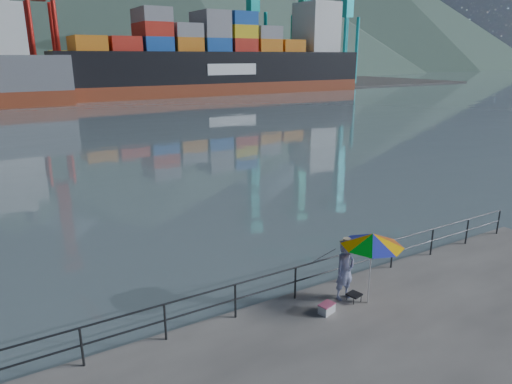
% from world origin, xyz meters
% --- Properties ---
extents(harbor_water, '(500.00, 280.00, 0.00)m').
position_xyz_m(harbor_water, '(0.00, 130.00, 0.00)').
color(harbor_water, slate).
rests_on(harbor_water, ground).
extents(far_dock, '(200.00, 40.00, 0.40)m').
position_xyz_m(far_dock, '(10.00, 93.00, 0.00)').
color(far_dock, '#514F4C').
rests_on(far_dock, ground).
extents(guardrail, '(22.00, 0.06, 1.03)m').
position_xyz_m(guardrail, '(0.00, 1.70, 0.52)').
color(guardrail, '#2D3033').
rests_on(guardrail, ground).
extents(port_cranes, '(116.00, 28.00, 38.40)m').
position_xyz_m(port_cranes, '(31.00, 84.00, 16.00)').
color(port_cranes, red).
rests_on(port_cranes, ground).
extents(container_stacks, '(58.00, 5.40, 7.80)m').
position_xyz_m(container_stacks, '(34.28, 93.41, 3.36)').
color(container_stacks, '#194CA5').
rests_on(container_stacks, ground).
extents(fisherman, '(0.65, 0.43, 1.76)m').
position_xyz_m(fisherman, '(2.26, 0.99, 0.88)').
color(fisherman, navy).
rests_on(fisherman, ground).
extents(beach_umbrella, '(1.80, 1.80, 2.16)m').
position_xyz_m(beach_umbrella, '(2.68, 0.41, 1.98)').
color(beach_umbrella, white).
rests_on(beach_umbrella, ground).
extents(folding_stool, '(0.43, 0.43, 0.24)m').
position_xyz_m(folding_stool, '(2.39, 0.68, 0.13)').
color(folding_stool, black).
rests_on(folding_stool, ground).
extents(cooler_bag, '(0.50, 0.39, 0.25)m').
position_xyz_m(cooler_bag, '(1.29, 0.59, 0.13)').
color(cooler_bag, silver).
rests_on(cooler_bag, ground).
extents(fishing_rod, '(0.50, 1.63, 1.19)m').
position_xyz_m(fishing_rod, '(2.36, 2.10, 0.00)').
color(fishing_rod, black).
rests_on(fishing_rod, ground).
extents(container_ship, '(60.64, 10.11, 18.10)m').
position_xyz_m(container_ship, '(36.19, 73.74, 5.83)').
color(container_ship, maroon).
rests_on(container_ship, ground).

